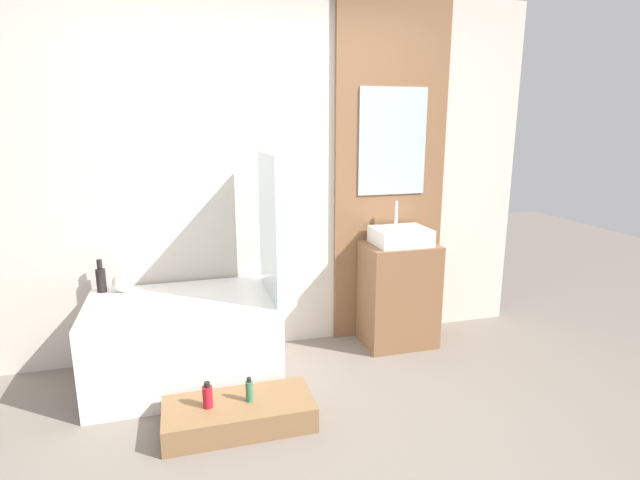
# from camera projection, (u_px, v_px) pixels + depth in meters

# --- Properties ---
(ground_plane) EXTENTS (12.00, 12.00, 0.00)m
(ground_plane) POSITION_uv_depth(u_px,v_px,m) (320.00, 476.00, 2.44)
(ground_plane) COLOR slate
(wall_tiled_back) EXTENTS (4.20, 0.06, 2.60)m
(wall_tiled_back) POSITION_uv_depth(u_px,v_px,m) (261.00, 177.00, 3.62)
(wall_tiled_back) COLOR beige
(wall_tiled_back) RESTS_ON ground_plane
(wall_wood_accent) EXTENTS (0.90, 0.04, 2.60)m
(wall_wood_accent) POSITION_uv_depth(u_px,v_px,m) (391.00, 172.00, 3.83)
(wall_wood_accent) COLOR brown
(wall_wood_accent) RESTS_ON ground_plane
(bathtub) EXTENTS (1.19, 0.76, 0.57)m
(bathtub) POSITION_uv_depth(u_px,v_px,m) (184.00, 340.00, 3.29)
(bathtub) COLOR white
(bathtub) RESTS_ON ground_plane
(glass_shower_screen) EXTENTS (0.01, 0.64, 0.93)m
(glass_shower_screen) POSITION_uv_depth(u_px,v_px,m) (268.00, 226.00, 3.23)
(glass_shower_screen) COLOR silver
(glass_shower_screen) RESTS_ON bathtub
(wooden_step_bench) EXTENTS (0.84, 0.38, 0.15)m
(wooden_step_bench) POSITION_uv_depth(u_px,v_px,m) (239.00, 414.00, 2.84)
(wooden_step_bench) COLOR olive
(wooden_step_bench) RESTS_ON ground_plane
(vanity_cabinet) EXTENTS (0.54, 0.40, 0.80)m
(vanity_cabinet) POSITION_uv_depth(u_px,v_px,m) (398.00, 294.00, 3.84)
(vanity_cabinet) COLOR brown
(vanity_cabinet) RESTS_ON ground_plane
(sink) EXTENTS (0.41, 0.34, 0.31)m
(sink) POSITION_uv_depth(u_px,v_px,m) (400.00, 236.00, 3.73)
(sink) COLOR white
(sink) RESTS_ON vanity_cabinet
(vase_tall_dark) EXTENTS (0.06, 0.06, 0.23)m
(vase_tall_dark) POSITION_uv_depth(u_px,v_px,m) (101.00, 279.00, 3.35)
(vase_tall_dark) COLOR black
(vase_tall_dark) RESTS_ON bathtub
(vase_round_light) EXTENTS (0.13, 0.13, 0.13)m
(vase_round_light) POSITION_uv_depth(u_px,v_px,m) (122.00, 283.00, 3.36)
(vase_round_light) COLOR silver
(vase_round_light) RESTS_ON bathtub
(bottle_soap_primary) EXTENTS (0.06, 0.06, 0.15)m
(bottle_soap_primary) POSITION_uv_depth(u_px,v_px,m) (208.00, 396.00, 2.76)
(bottle_soap_primary) COLOR #B21928
(bottle_soap_primary) RESTS_ON wooden_step_bench
(bottle_soap_secondary) EXTENTS (0.04, 0.04, 0.14)m
(bottle_soap_secondary) POSITION_uv_depth(u_px,v_px,m) (249.00, 390.00, 2.82)
(bottle_soap_secondary) COLOR #38704C
(bottle_soap_secondary) RESTS_ON wooden_step_bench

